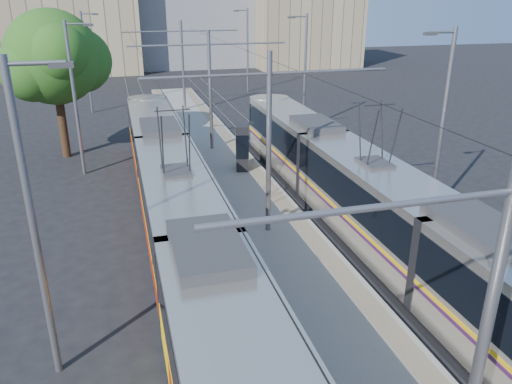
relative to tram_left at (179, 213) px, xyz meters
name	(u,v)px	position (x,y,z in m)	size (l,w,h in m)	color
ground	(356,368)	(3.60, -7.39, -1.71)	(160.00, 160.00, 0.00)	black
platform	(222,165)	(3.60, 9.61, -1.56)	(4.00, 50.00, 0.30)	gray
tactile_strip_left	(197,165)	(2.15, 9.61, -1.40)	(0.70, 50.00, 0.01)	gray
tactile_strip_right	(247,160)	(5.05, 9.61, -1.40)	(0.70, 50.00, 0.01)	gray
rails	(222,167)	(3.60, 9.61, -1.69)	(8.71, 70.00, 0.03)	gray
tram_left	(179,213)	(0.00, 0.00, 0.00)	(2.43, 30.71, 5.50)	black
tram_right	(371,200)	(7.20, -1.05, 0.15)	(2.43, 28.84, 5.50)	black
catenary	(232,97)	(3.60, 6.76, 2.82)	(9.20, 70.00, 7.00)	slate
street_lamps	(207,82)	(3.60, 13.61, 2.48)	(15.18, 38.22, 8.00)	slate
shelter	(242,146)	(4.43, 8.21, -0.12)	(0.90, 1.23, 2.46)	black
tree	(60,59)	(-4.70, 14.44, 4.05)	(5.86, 5.42, 8.52)	#382314
building_left	(71,20)	(-6.40, 52.61, 4.62)	(16.32, 12.24, 12.63)	tan
building_centre	(194,10)	(9.60, 56.61, 5.54)	(18.36, 14.28, 14.46)	gray
building_right	(303,20)	(23.60, 50.61, 4.35)	(14.28, 10.20, 12.10)	tan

